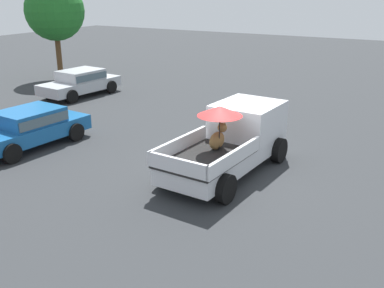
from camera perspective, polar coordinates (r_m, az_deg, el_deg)
ground_plane at (r=13.86m, az=4.23°, el=-3.65°), size 80.00×80.00×0.00m
pickup_truck_main at (r=13.90m, az=5.27°, el=0.67°), size 5.16×2.52×2.21m
parked_sedan_near at (r=16.88m, az=-19.89°, el=2.14°), size 4.42×2.23×1.33m
parked_sedan_far at (r=24.20m, az=-13.93°, el=7.69°), size 4.44×2.26×1.33m
tree_by_lot at (r=28.65m, az=-16.97°, el=15.77°), size 3.45×3.45×5.75m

